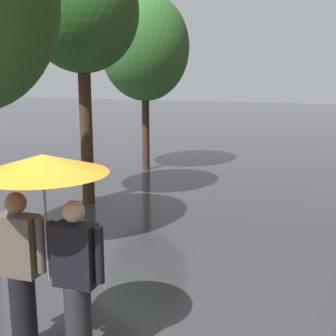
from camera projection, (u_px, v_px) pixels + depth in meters
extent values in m
cylinder|color=#473323|center=(86.00, 133.00, 9.61)|extent=(0.27, 0.27, 3.10)
ellipsoid|color=#2D6628|center=(82.00, 11.00, 9.09)|extent=(2.33, 2.33, 2.48)
cylinder|color=#473323|center=(146.00, 129.00, 13.05)|extent=(0.21, 0.21, 2.38)
ellipsoid|color=#387533|center=(145.00, 47.00, 12.57)|extent=(2.49, 2.49, 2.97)
cylinder|color=black|center=(24.00, 312.00, 4.59)|extent=(0.26, 0.26, 0.83)
cube|color=#665B4C|center=(19.00, 245.00, 4.44)|extent=(0.41, 0.24, 0.62)
sphere|color=#9E7051|center=(16.00, 203.00, 4.35)|extent=(0.21, 0.21, 0.21)
cylinder|color=#665B4C|center=(41.00, 245.00, 4.35)|extent=(0.09, 0.09, 0.56)
cylinder|color=#2D2D33|center=(78.00, 323.00, 4.40)|extent=(0.26, 0.26, 0.81)
cube|color=black|center=(75.00, 255.00, 4.25)|extent=(0.41, 0.24, 0.61)
sphere|color=beige|center=(73.00, 211.00, 4.16)|extent=(0.21, 0.21, 0.21)
cylinder|color=black|center=(52.00, 249.00, 4.32)|extent=(0.09, 0.09, 0.55)
cylinder|color=black|center=(99.00, 255.00, 4.17)|extent=(0.09, 0.09, 0.55)
cylinder|color=#9E9EA3|center=(46.00, 227.00, 4.31)|extent=(0.02, 0.02, 1.10)
cone|color=orange|center=(43.00, 164.00, 4.19)|extent=(1.24, 1.24, 0.18)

